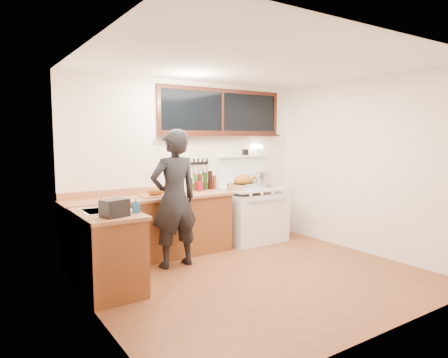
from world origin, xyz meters
TOP-DOWN VIEW (x-y plane):
  - ground_plane at (0.00, 0.00)m, footprint 4.00×3.50m
  - room_shell at (0.00, 0.00)m, footprint 4.10×3.60m
  - counter_back at (-0.80, 1.45)m, footprint 2.44×0.64m
  - counter_left at (-1.70, 0.62)m, footprint 0.64×1.09m
  - sink_unit at (-1.68, 0.70)m, footprint 0.50×0.45m
  - vintage_stove at (1.00, 1.41)m, footprint 1.02×0.74m
  - back_window at (0.60, 1.72)m, footprint 2.32×0.13m
  - left_doorway at (-1.99, -0.55)m, footprint 0.02×1.04m
  - knife_strip at (0.10, 1.73)m, footprint 0.46×0.03m
  - man at (-0.68, 0.95)m, footprint 0.68×0.46m
  - soap_bottle at (-1.43, 0.39)m, footprint 0.08×0.08m
  - toaster at (-1.70, 0.30)m, footprint 0.31×0.26m
  - cutting_board at (-0.75, 1.39)m, footprint 0.44×0.34m
  - roast_turkey at (0.73, 1.32)m, footprint 0.50×0.43m
  - stockpot at (1.29, 1.48)m, footprint 0.34×0.34m
  - saucepan at (1.11, 1.67)m, footprint 0.19×0.30m
  - pot_lid at (1.27, 1.29)m, footprint 0.29×0.29m
  - coffee_tin at (0.07, 1.56)m, footprint 0.11×0.09m
  - pitcher at (-0.18, 1.60)m, footprint 0.11×0.11m
  - bottle_cluster at (0.16, 1.63)m, footprint 0.57×0.07m

SIDE VIEW (x-z plane):
  - ground_plane at x=0.00m, z-range -0.02..0.00m
  - counter_left at x=-1.70m, z-range 0.00..0.90m
  - counter_back at x=-0.80m, z-range -0.05..0.95m
  - vintage_stove at x=1.00m, z-range -0.33..1.27m
  - sink_unit at x=-1.68m, z-range 0.66..1.03m
  - pot_lid at x=1.27m, z-range 0.89..0.93m
  - man at x=-0.68m, z-range 0.00..1.84m
  - cutting_board at x=-0.75m, z-range 0.88..1.03m
  - saucepan at x=1.11m, z-range 0.90..1.02m
  - coffee_tin at x=0.07m, z-range 0.90..1.05m
  - pitcher at x=-0.18m, z-range 0.90..1.06m
  - soap_bottle at x=-1.43m, z-range 0.90..1.07m
  - toaster at x=-1.70m, z-range 0.90..1.09m
  - roast_turkey at x=0.73m, z-range 0.88..1.12m
  - stockpot at x=1.29m, z-range 0.90..1.15m
  - bottle_cluster at x=0.16m, z-range 0.88..1.18m
  - left_doorway at x=-1.99m, z-range 0.00..2.17m
  - knife_strip at x=0.10m, z-range 1.17..1.45m
  - room_shell at x=0.00m, z-range 0.32..2.97m
  - back_window at x=0.60m, z-range 1.68..2.45m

